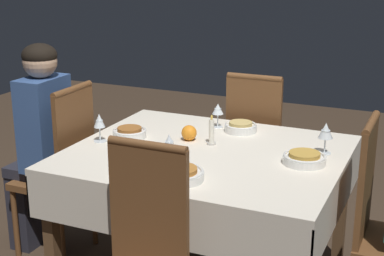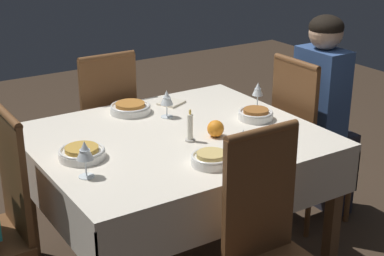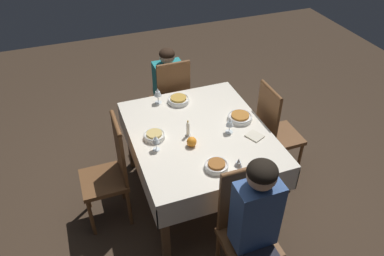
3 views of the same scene
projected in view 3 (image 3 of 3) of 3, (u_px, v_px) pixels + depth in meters
The scene contains 19 objects.
ground_plane at pixel (198, 193), 3.67m from camera, with size 8.00×8.00×0.00m, color #3D2D21.
dining_table at pixel (199, 139), 3.26m from camera, with size 1.36×1.15×0.76m.
chair_west at pixel (245, 225), 2.68m from camera, with size 0.38×0.38×1.03m.
chair_east at pixel (172, 98), 4.00m from camera, with size 0.38×0.38×1.03m.
chair_south at pixel (274, 129), 3.57m from camera, with size 0.38×0.38×1.03m.
chair_north at pixel (111, 170), 3.13m from camera, with size 0.38×0.38×1.03m.
person_adult_denim at pixel (258, 228), 2.47m from camera, with size 0.34×0.30×1.25m.
person_child_teal at pixel (167, 88), 4.10m from camera, with size 0.33×0.30×1.08m.
bowl_west at pixel (217, 166), 2.83m from camera, with size 0.18×0.18×0.06m.
wine_glass_west at pixel (238, 163), 2.73m from camera, with size 0.07×0.07×0.15m.
bowl_east at pixel (178, 100), 3.55m from camera, with size 0.21×0.21×0.06m.
wine_glass_east at pixel (158, 92), 3.49m from camera, with size 0.07×0.07×0.16m.
bowl_south at pixel (240, 117), 3.33m from camera, with size 0.22×0.22×0.06m.
wine_glass_south at pixel (230, 122), 3.14m from camera, with size 0.07×0.07×0.15m.
bowl_north at pixel (154, 135), 3.12m from camera, with size 0.18×0.18×0.06m.
wine_glass_north at pixel (156, 140), 2.95m from camera, with size 0.06×0.06×0.14m.
candle_centerpiece at pixel (188, 130), 3.12m from camera, with size 0.05×0.05×0.16m.
orange_fruit at pixel (192, 142), 3.03m from camera, with size 0.08×0.08×0.08m, color orange.
napkin_red_folded at pixel (255, 136), 3.15m from camera, with size 0.17×0.16×0.01m.
Camera 3 is at (-2.35, 0.92, 2.74)m, focal length 35.00 mm.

